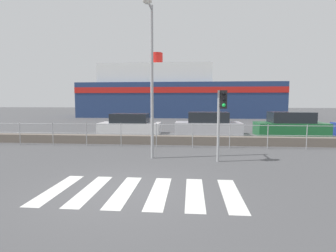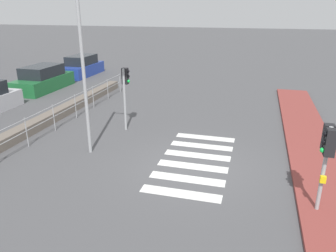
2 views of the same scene
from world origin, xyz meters
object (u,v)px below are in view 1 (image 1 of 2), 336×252
at_px(parked_car_white, 130,125).
at_px(parked_car_green, 290,125).
at_px(streetlamp, 151,64).
at_px(parked_car_silver, 208,125).
at_px(traffic_light_far, 222,110).
at_px(ferry_boat, 175,95).

relative_size(parked_car_white, parked_car_green, 0.95).
height_order(streetlamp, parked_car_silver, streetlamp).
relative_size(parked_car_silver, parked_car_green, 1.00).
relative_size(traffic_light_far, parked_car_white, 0.64).
bearing_deg(ferry_boat, traffic_light_far, -82.91).
bearing_deg(parked_car_silver, ferry_boat, 99.89).
xyz_separation_m(traffic_light_far, ferry_boat, (-3.53, 28.35, 1.14)).
bearing_deg(parked_car_white, parked_car_silver, -0.00).
bearing_deg(parked_car_silver, parked_car_white, 180.00).
bearing_deg(parked_car_silver, traffic_light_far, -90.12).
xyz_separation_m(streetlamp, parked_car_silver, (2.70, 7.87, -3.05)).
bearing_deg(parked_car_white, parked_car_green, -0.00).
height_order(parked_car_white, parked_car_silver, parked_car_silver).
xyz_separation_m(parked_car_silver, parked_car_green, (5.43, 0.00, 0.01)).
height_order(parked_car_white, parked_car_green, parked_car_green).
bearing_deg(traffic_light_far, parked_car_silver, 89.88).
xyz_separation_m(traffic_light_far, parked_car_green, (5.44, 8.02, -1.31)).
xyz_separation_m(parked_car_white, parked_car_green, (10.83, -0.00, 0.07)).
distance_m(parked_car_white, parked_car_silver, 5.41).
relative_size(ferry_boat, parked_car_green, 6.24).
xyz_separation_m(parked_car_white, parked_car_silver, (5.41, -0.00, 0.05)).
bearing_deg(parked_car_silver, streetlamp, -108.93).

